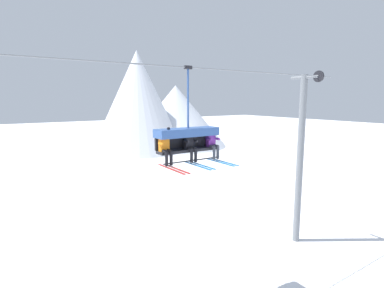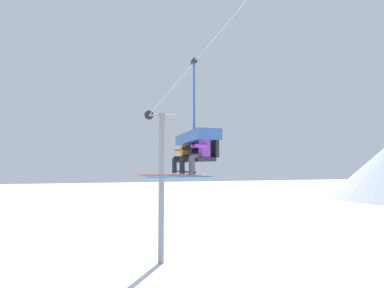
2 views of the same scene
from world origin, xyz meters
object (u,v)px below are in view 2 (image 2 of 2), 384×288
at_px(lift_tower_near, 161,183).
at_px(chairlift_chair, 197,142).
at_px(skier_black, 189,153).
at_px(skier_purple, 200,151).
at_px(skier_orange, 181,154).

height_order(lift_tower_near, chairlift_chair, lift_tower_near).
xyz_separation_m(skier_black, skier_purple, (1.01, 0.00, 0.00)).
height_order(chairlift_chair, skier_orange, chairlift_chair).
distance_m(lift_tower_near, skier_orange, 8.87).
distance_m(skier_orange, skier_black, 1.00).
bearing_deg(skier_purple, lift_tower_near, 175.03).
xyz_separation_m(lift_tower_near, skier_purple, (10.72, -0.93, 1.39)).
distance_m(chairlift_chair, skier_purple, 1.08).
bearing_deg(chairlift_chair, skier_black, -90.00).
distance_m(lift_tower_near, skier_black, 9.86).
height_order(skier_orange, skier_black, skier_orange).
relative_size(skier_orange, skier_purple, 1.00).
xyz_separation_m(skier_orange, skier_purple, (2.01, -0.01, -0.02)).
bearing_deg(chairlift_chair, skier_purple, -12.36).
bearing_deg(lift_tower_near, skier_black, -5.48).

